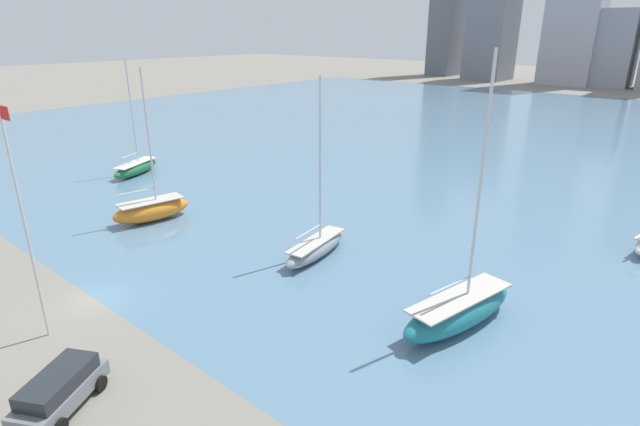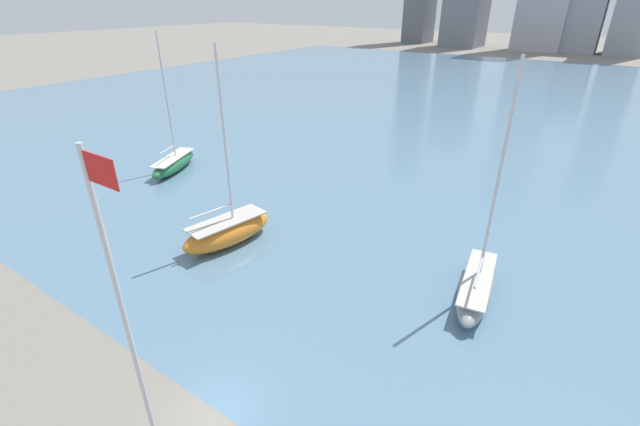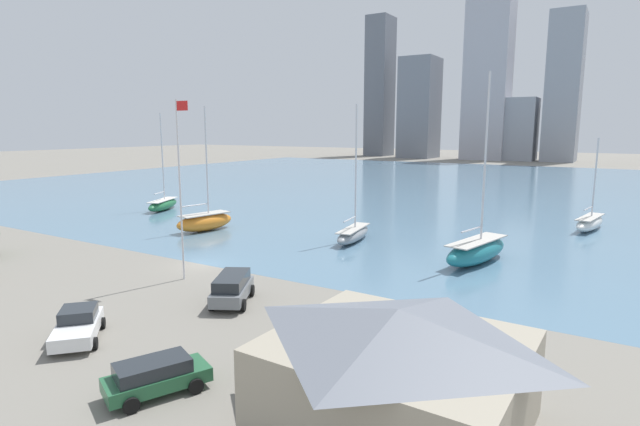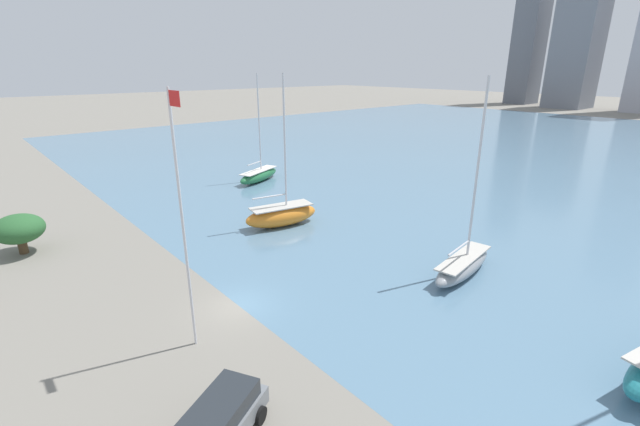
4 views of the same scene
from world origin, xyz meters
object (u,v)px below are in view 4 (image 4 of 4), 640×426
object	(u,v)px
sailboat_orange	(282,215)
sailboat_green	(259,175)
flag_pole	(183,219)
parked_suv_gray	(219,422)
sailboat_gray	(463,264)

from	to	relation	value
sailboat_orange	sailboat_green	bearing A→B (deg)	164.99
sailboat_green	flag_pole	bearing A→B (deg)	-61.62
sailboat_green	parked_suv_gray	xyz separation A→B (m)	(34.61, -24.50, 0.17)
sailboat_gray	sailboat_green	bearing A→B (deg)	165.14
parked_suv_gray	flag_pole	bearing A→B (deg)	133.66
flag_pole	sailboat_orange	xyz separation A→B (m)	(-12.05, 14.61, -6.26)
sailboat_gray	sailboat_green	size ratio (longest dim) A/B	1.02
flag_pole	parked_suv_gray	size ratio (longest dim) A/B	2.65
sailboat_orange	parked_suv_gray	xyz separation A→B (m)	(18.87, -16.81, -0.04)
flag_pole	sailboat_orange	size ratio (longest dim) A/B	0.98
flag_pole	sailboat_gray	xyz separation A→B (m)	(5.05, 18.61, -6.50)
flag_pole	parked_suv_gray	xyz separation A→B (m)	(6.82, -2.20, -6.29)
sailboat_gray	flag_pole	bearing A→B (deg)	-113.63
flag_pole	sailboat_orange	distance (m)	19.95
sailboat_gray	parked_suv_gray	world-z (taller)	sailboat_gray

